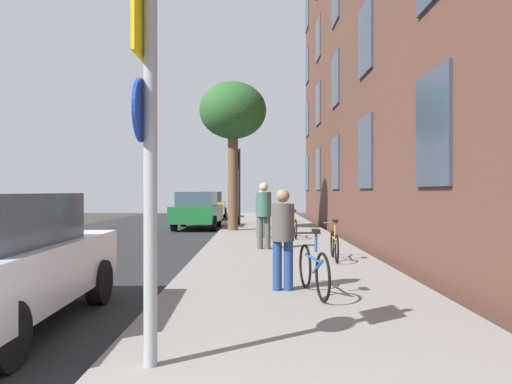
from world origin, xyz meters
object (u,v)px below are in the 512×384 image
sign_post (148,142)px  bicycle_2 (295,227)px  traffic_light (238,173)px  car_1 (198,210)px  pedestrian_2 (262,211)px  car_2 (211,205)px  tree_near (234,113)px  bicycle_0 (314,269)px  pedestrian_1 (265,211)px  bicycle_1 (335,244)px  pedestrian_0 (284,232)px

sign_post → bicycle_2: sign_post is taller
traffic_light → car_1: (-1.69, -1.03, -1.68)m
pedestrian_2 → car_2: 13.43m
tree_near → car_1: size_ratio=1.42×
traffic_light → bicycle_0: size_ratio=2.06×
sign_post → pedestrian_1: (1.16, 8.63, -0.95)m
tree_near → bicycle_1: tree_near is taller
bicycle_2 → car_2: car_2 is taller
traffic_light → tree_near: bearing=-90.6°
tree_near → pedestrian_1: size_ratio=3.30×
pedestrian_0 → pedestrian_1: size_ratio=0.89×
bicycle_1 → car_1: car_1 is taller
traffic_light → car_2: size_ratio=0.88×
traffic_light → car_1: 2.59m
pedestrian_1 → pedestrian_0: bearing=-87.8°
sign_post → bicycle_0: 3.80m
traffic_light → pedestrian_2: traffic_light is taller
bicycle_1 → car_1: size_ratio=0.39×
pedestrian_1 → pedestrian_2: pedestrian_1 is taller
tree_near → pedestrian_2: size_ratio=3.72×
pedestrian_0 → bicycle_2: bearing=84.3°
traffic_light → pedestrian_0: traffic_light is taller
sign_post → pedestrian_0: sign_post is taller
pedestrian_2 → sign_post: bearing=-95.5°
traffic_light → tree_near: (-0.03, -3.14, 2.23)m
pedestrian_2 → car_2: pedestrian_2 is taller
bicycle_0 → pedestrian_1: (-0.65, 5.68, 0.63)m
bicycle_1 → pedestrian_0: size_ratio=1.02×
bicycle_0 → bicycle_1: (0.90, 3.62, -0.03)m
bicycle_2 → pedestrian_1: pedestrian_1 is taller
car_1 → bicycle_0: bearing=-76.3°
tree_near → pedestrian_0: 12.28m
bicycle_0 → car_1: 14.46m
pedestrian_0 → car_1: (-2.98, 13.73, -0.17)m
tree_near → car_1: tree_near is taller
car_1 → pedestrian_2: bearing=-62.8°
car_1 → sign_post: bearing=-84.6°
pedestrian_0 → car_1: size_ratio=0.38×
sign_post → traffic_light: (0.07, 18.03, 0.43)m
pedestrian_2 → pedestrian_0: bearing=-88.3°
car_1 → bicycle_2: bearing=-54.2°
bicycle_1 → car_2: (-4.51, 18.23, 0.37)m
traffic_light → bicycle_0: traffic_light is taller
sign_post → bicycle_1: 7.28m
car_1 → car_2: same height
traffic_light → pedestrian_1: bearing=-83.4°
sign_post → pedestrian_2: 11.78m
bicycle_0 → car_1: bearing=103.7°
bicycle_2 → pedestrian_0: pedestrian_0 is taller
tree_near → bicycle_2: tree_near is taller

